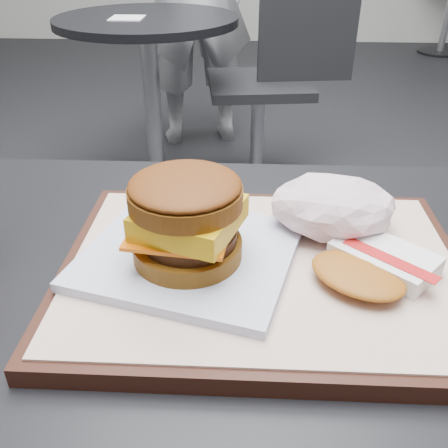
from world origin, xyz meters
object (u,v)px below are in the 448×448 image
customer_table (200,431)px  crumpled_wrapper (333,207)px  serving_tray (263,271)px  neighbor_chair (275,73)px  breakfast_sandwich (188,227)px  neighbor_table (150,70)px  hash_brown (372,265)px

customer_table → crumpled_wrapper: size_ratio=6.40×
serving_tray → crumpled_wrapper: 0.10m
serving_tray → neighbor_chair: 1.77m
crumpled_wrapper → neighbor_chair: neighbor_chair is taller
breakfast_sandwich → neighbor_table: breakfast_sandwich is taller
neighbor_chair → serving_tray: bearing=-93.0°
customer_table → neighbor_chair: bearing=85.0°
serving_tray → neighbor_chair: bearing=87.0°
breakfast_sandwich → crumpled_wrapper: 0.16m
serving_tray → neighbor_table: bearing=104.3°
breakfast_sandwich → neighbor_table: 1.68m
breakfast_sandwich → hash_brown: bearing=-3.5°
breakfast_sandwich → crumpled_wrapper: size_ratio=1.82×
neighbor_table → neighbor_chair: (0.50, 0.13, -0.04)m
hash_brown → neighbor_table: 1.72m
neighbor_chair → hash_brown: bearing=-89.9°
serving_tray → hash_brown: hash_brown is taller
serving_tray → breakfast_sandwich: size_ratio=1.67×
crumpled_wrapper → breakfast_sandwich: bearing=-155.3°
neighbor_table → hash_brown: bearing=-72.6°
customer_table → serving_tray: bearing=30.1°
serving_tray → customer_table: bearing=-149.9°
serving_tray → neighbor_table: serving_tray is taller
neighbor_table → neighbor_chair: 0.52m
customer_table → hash_brown: bearing=7.7°
hash_brown → crumpled_wrapper: bearing=109.6°
customer_table → breakfast_sandwich: bearing=104.2°
serving_tray → neighbor_table: size_ratio=0.51×
serving_tray → hash_brown: size_ratio=2.82×
serving_tray → breakfast_sandwich: bearing=-176.8°
crumpled_wrapper → neighbor_chair: bearing=89.2°
breakfast_sandwich → hash_brown: breakfast_sandwich is taller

